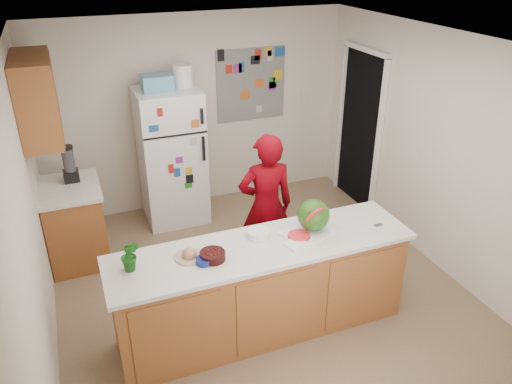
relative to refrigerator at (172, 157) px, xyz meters
name	(u,v)px	position (x,y,z in m)	size (l,w,h in m)	color
floor	(262,292)	(0.45, -1.88, -0.86)	(4.00, 4.50, 0.02)	brown
wall_back	(197,113)	(0.45, 0.38, 0.40)	(4.00, 0.02, 2.50)	beige
wall_left	(28,224)	(-1.56, -1.88, 0.40)	(0.02, 4.50, 2.50)	beige
wall_right	(439,153)	(2.46, -1.88, 0.40)	(0.02, 4.50, 2.50)	beige
ceiling	(264,43)	(0.45, -1.88, 1.66)	(4.00, 4.50, 0.02)	white
doorway	(360,130)	(2.44, -0.43, 0.17)	(0.03, 0.85, 2.04)	black
peninsula_base	(263,290)	(0.25, -2.38, -0.41)	(2.60, 0.62, 0.88)	brown
peninsula_top	(263,247)	(0.25, -2.38, 0.05)	(2.68, 0.70, 0.04)	silver
side_counter_base	(75,225)	(-1.24, -0.53, -0.42)	(0.60, 0.80, 0.86)	brown
side_counter_top	(69,189)	(-1.24, -0.53, 0.03)	(0.64, 0.84, 0.04)	silver
upper_cabinets	(37,98)	(-1.37, -0.58, 1.05)	(0.35, 1.00, 0.80)	brown
refrigerator	(172,157)	(0.00, 0.00, 0.00)	(0.75, 0.70, 1.70)	silver
fridge_top_bin	(157,82)	(-0.10, 0.00, 0.94)	(0.35, 0.28, 0.18)	#5999B2
photo_collage	(251,85)	(1.20, 0.36, 0.70)	(0.95, 0.01, 0.95)	slate
person	(266,207)	(0.63, -1.54, -0.06)	(0.58, 0.38, 1.59)	#600008
blender_appliance	(69,165)	(-1.19, -0.39, 0.24)	(0.12, 0.12, 0.38)	black
cutting_board	(308,232)	(0.70, -2.33, 0.08)	(0.45, 0.33, 0.01)	white
watermelon	(314,215)	(0.76, -2.31, 0.23)	(0.29, 0.29, 0.29)	#205917
watermelon_slice	(299,235)	(0.59, -2.38, 0.09)	(0.19, 0.19, 0.02)	red
cherry_bowl	(213,256)	(-0.21, -2.42, 0.11)	(0.21, 0.21, 0.07)	black
white_bowl	(258,233)	(0.27, -2.23, 0.10)	(0.20, 0.20, 0.06)	silver
cobalt_bowl	(204,261)	(-0.30, -2.45, 0.10)	(0.13, 0.13, 0.05)	navy
plate	(189,257)	(-0.38, -2.33, 0.08)	(0.24, 0.24, 0.02)	beige
paper_towel	(295,244)	(0.51, -2.48, 0.08)	(0.18, 0.16, 0.02)	silver
keys	(378,225)	(1.36, -2.46, 0.08)	(0.08, 0.04, 0.01)	gray
potted_plant	(130,255)	(-0.85, -2.33, 0.21)	(0.15, 0.12, 0.28)	#0A440D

